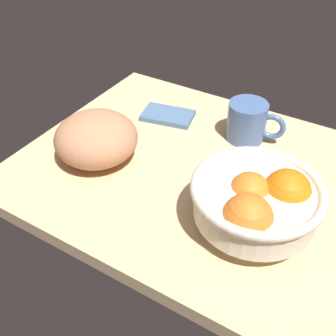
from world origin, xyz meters
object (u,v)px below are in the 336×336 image
Objects in this scene: fruit_bowl at (258,201)px; mug at (248,122)px; bread_loaf at (96,138)px; napkin_folded at (168,115)px.

fruit_bowl is 26.62cm from mug.
bread_loaf is 1.41× the size of napkin_folded.
mug is at bearing 5.50° from napkin_folded.
napkin_folded is at bearing -174.50° from mug.
mug is (19.04, 1.83, 3.65)cm from napkin_folded.
bread_loaf is at bearing 177.62° from fruit_bowl.
fruit_bowl is 1.31× the size of bread_loaf.
napkin_folded is 19.48cm from mug.
fruit_bowl is 34.53cm from bread_loaf.
bread_loaf is (-34.48, 1.43, -1.20)cm from fruit_bowl.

